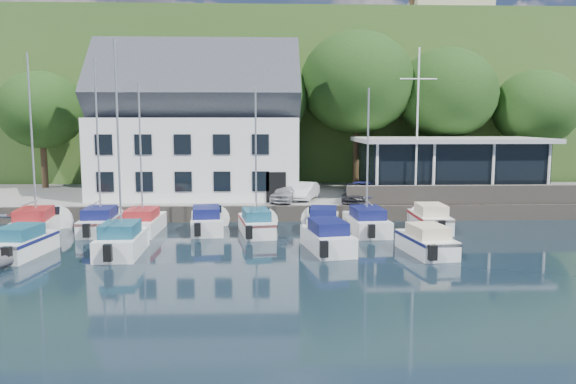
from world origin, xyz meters
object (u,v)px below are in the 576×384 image
at_px(club_pavilion, 449,166).
at_px(boat_r2_0, 22,240).
at_px(boat_r1_3, 207,219).
at_px(boat_r2_3, 327,235).
at_px(boat_r1_6, 368,154).
at_px(boat_r1_2, 141,158).
at_px(car_dgrey, 354,193).
at_px(boat_r1_0, 33,151).
at_px(harbor_building, 198,134).
at_px(car_blue, 362,190).
at_px(car_silver, 286,193).
at_px(boat_r2_1, 119,154).
at_px(boat_r2_4, 426,239).
at_px(boat_r1_7, 430,217).
at_px(car_white, 305,191).
at_px(boat_r1_1, 98,153).
at_px(boat_r1_5, 323,219).
at_px(boat_r1_4, 256,157).
at_px(flagpole, 417,126).

distance_m(club_pavilion, boat_r2_0, 28.18).
height_order(boat_r1_3, boat_r2_3, boat_r2_3).
xyz_separation_m(boat_r1_6, boat_r2_3, (-2.70, -4.37, -3.71)).
xyz_separation_m(boat_r1_2, boat_r1_6, (12.70, -0.55, 0.24)).
relative_size(club_pavilion, car_dgrey, 3.52).
relative_size(club_pavilion, boat_r1_0, 1.42).
bearing_deg(harbor_building, boat_r2_0, -114.94).
bearing_deg(car_blue, car_silver, -165.98).
bearing_deg(boat_r2_1, boat_r2_4, -3.08).
xyz_separation_m(boat_r1_2, boat_r2_0, (-4.41, -5.48, -3.51)).
bearing_deg(boat_r1_7, car_white, 140.27).
bearing_deg(boat_r2_1, boat_r1_1, 114.01).
relative_size(car_blue, boat_r2_4, 0.72).
relative_size(club_pavilion, car_blue, 3.40).
bearing_deg(car_white, boat_r1_0, -139.07).
xyz_separation_m(boat_r1_5, boat_r2_1, (-10.10, -5.23, 4.06)).
height_order(car_white, boat_r1_6, boat_r1_6).
xyz_separation_m(harbor_building, boat_r1_4, (4.30, -9.32, -1.01)).
distance_m(car_blue, boat_r2_3, 10.97).
distance_m(flagpole, boat_r1_2, 17.60).
relative_size(flagpole, boat_r1_6, 1.11).
bearing_deg(boat_r1_6, boat_r2_1, -163.19).
relative_size(boat_r1_3, boat_r1_4, 0.68).
bearing_deg(boat_r2_1, car_white, 48.46).
bearing_deg(car_silver, club_pavilion, 32.87).
height_order(flagpole, boat_r1_1, flagpole).
distance_m(car_dgrey, boat_r2_0, 20.08).
xyz_separation_m(boat_r1_5, boat_r1_6, (2.43, -0.45, 3.77)).
xyz_separation_m(flagpole, boat_r1_5, (-6.59, -4.80, -5.28)).
bearing_deg(boat_r1_1, boat_r2_1, -67.62).
xyz_separation_m(boat_r1_4, boat_r1_5, (3.81, 0.59, -3.63)).
xyz_separation_m(car_blue, boat_r1_0, (-19.20, -5.94, 2.99)).
xyz_separation_m(club_pavilion, boat_r2_1, (-19.99, -13.46, 1.72)).
xyz_separation_m(car_silver, car_white, (1.35, 0.95, -0.02)).
height_order(car_blue, boat_r1_6, boat_r1_6).
relative_size(boat_r1_3, boat_r2_3, 1.00).
height_order(car_silver, car_white, car_silver).
relative_size(car_dgrey, boat_r1_2, 0.44).
xyz_separation_m(car_white, car_dgrey, (3.18, -1.09, -0.04)).
bearing_deg(boat_r1_6, harbor_building, 134.90).
distance_m(boat_r1_1, boat_r2_1, 5.84).
bearing_deg(boat_r2_3, boat_r1_6, 48.28).
distance_m(harbor_building, boat_r1_3, 9.82).
xyz_separation_m(flagpole, boat_r1_6, (-4.17, -5.26, -1.51)).
bearing_deg(harbor_building, flagpole, -14.94).
bearing_deg(boat_r2_3, flagpole, 44.50).
distance_m(car_blue, boat_r1_6, 6.68).
height_order(boat_r1_3, boat_r1_7, boat_r1_7).
height_order(harbor_building, boat_r1_1, harbor_building).
bearing_deg(boat_r2_4, flagpole, 69.73).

